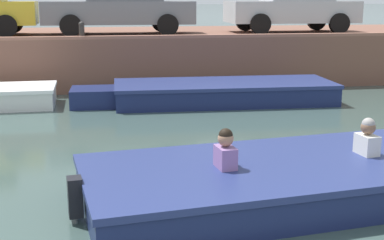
# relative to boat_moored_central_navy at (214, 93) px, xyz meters

# --- Properties ---
(ground_plane) EXTENTS (400.00, 400.00, 0.00)m
(ground_plane) POSITION_rel_boat_moored_central_navy_xyz_m (-1.20, -4.57, -0.25)
(ground_plane) COLOR #384C47
(far_quay_wall) EXTENTS (60.00, 6.00, 1.41)m
(far_quay_wall) POSITION_rel_boat_moored_central_navy_xyz_m (-1.20, 4.71, 0.46)
(far_quay_wall) COLOR brown
(far_quay_wall) RESTS_ON ground
(far_wall_coping) EXTENTS (60.00, 0.24, 0.08)m
(far_wall_coping) POSITION_rel_boat_moored_central_navy_xyz_m (-1.20, 1.83, 1.20)
(far_wall_coping) COLOR #925F4C
(far_wall_coping) RESTS_ON far_quay_wall
(boat_moored_central_navy) EXTENTS (6.23, 2.06, 0.50)m
(boat_moored_central_navy) POSITION_rel_boat_moored_central_navy_xyz_m (0.00, 0.00, 0.00)
(boat_moored_central_navy) COLOR navy
(boat_moored_central_navy) RESTS_ON ground
(motorboat_passing) EXTENTS (6.91, 2.88, 0.95)m
(motorboat_passing) POSITION_rel_boat_moored_central_navy_xyz_m (0.17, -6.16, -0.01)
(motorboat_passing) COLOR navy
(motorboat_passing) RESTS_ON ground
(car_left_inner_grey) EXTENTS (4.31, 1.98, 1.54)m
(car_left_inner_grey) POSITION_rel_boat_moored_central_navy_xyz_m (-1.99, 3.69, 2.01)
(car_left_inner_grey) COLOR slate
(car_left_inner_grey) RESTS_ON far_quay_wall
(car_centre_silver) EXTENTS (3.92, 2.05, 1.54)m
(car_centre_silver) POSITION_rel_boat_moored_central_navy_xyz_m (3.25, 3.69, 2.01)
(car_centre_silver) COLOR #B7BABC
(car_centre_silver) RESTS_ON far_quay_wall
(mooring_bollard_mid) EXTENTS (0.15, 0.15, 0.44)m
(mooring_bollard_mid) POSITION_rel_boat_moored_central_navy_xyz_m (-3.08, 1.96, 1.40)
(mooring_bollard_mid) COLOR #2D2B28
(mooring_bollard_mid) RESTS_ON far_quay_wall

